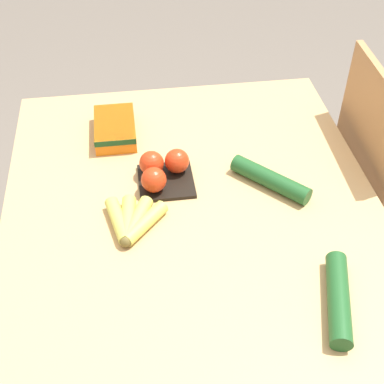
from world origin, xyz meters
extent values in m
plane|color=#665B51|center=(0.00, 0.00, 0.00)|extent=(12.00, 12.00, 0.00)
cube|color=tan|center=(0.00, 0.00, 0.74)|extent=(1.10, 0.95, 0.03)
cylinder|color=tan|center=(-0.49, -0.42, 0.36)|extent=(0.06, 0.06, 0.73)
cylinder|color=tan|center=(-0.49, 0.42, 0.36)|extent=(0.06, 0.06, 0.73)
cube|color=#A87547|center=(-0.16, 0.53, 0.72)|extent=(0.39, 0.03, 0.53)
cylinder|color=#A87547|center=(0.02, 0.54, 0.22)|extent=(0.04, 0.04, 0.43)
cylinder|color=#A87547|center=(-0.34, 0.55, 0.22)|extent=(0.04, 0.04, 0.43)
sphere|color=brown|center=(0.13, -0.17, 0.77)|extent=(0.03, 0.03, 0.03)
cylinder|color=#CCC651|center=(0.08, -0.13, 0.77)|extent=(0.13, 0.12, 0.03)
cylinder|color=#CCC651|center=(0.07, -0.14, 0.77)|extent=(0.14, 0.09, 0.03)
cylinder|color=#CCC651|center=(0.06, -0.17, 0.77)|extent=(0.14, 0.05, 0.03)
cylinder|color=#CCC651|center=(0.06, -0.19, 0.77)|extent=(0.15, 0.06, 0.03)
cube|color=black|center=(-0.08, -0.06, 0.76)|extent=(0.15, 0.15, 0.01)
sphere|color=red|center=(-0.11, -0.09, 0.80)|extent=(0.07, 0.07, 0.07)
sphere|color=red|center=(-0.05, -0.09, 0.80)|extent=(0.07, 0.07, 0.07)
sphere|color=red|center=(-0.11, -0.02, 0.80)|extent=(0.07, 0.07, 0.07)
cube|color=orange|center=(-0.31, -0.18, 0.78)|extent=(0.18, 0.12, 0.05)
cube|color=#19471E|center=(-0.31, -0.18, 0.80)|extent=(0.19, 0.12, 0.02)
cylinder|color=#1E5123|center=(-0.03, 0.21, 0.78)|extent=(0.19, 0.19, 0.05)
cylinder|color=#1E5123|center=(0.36, 0.26, 0.78)|extent=(0.23, 0.11, 0.05)
camera|label=1|loc=(0.98, -0.14, 1.69)|focal=50.00mm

